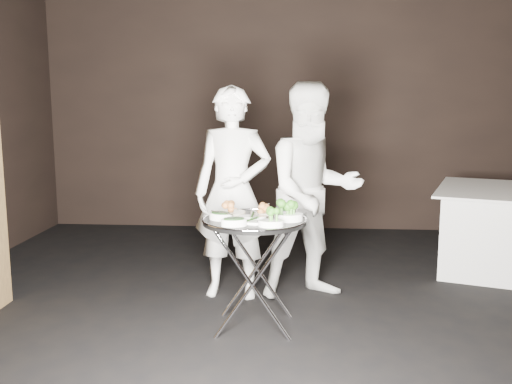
# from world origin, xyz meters

# --- Properties ---
(floor) EXTENTS (6.00, 7.00, 0.05)m
(floor) POSITION_xyz_m (0.00, 0.00, -0.03)
(floor) COLOR black
(floor) RESTS_ON ground
(wall_back) EXTENTS (6.00, 0.05, 3.00)m
(wall_back) POSITION_xyz_m (0.00, 3.52, 1.50)
(wall_back) COLOR black
(wall_back) RESTS_ON floor
(tray_stand) EXTENTS (0.52, 0.44, 0.77)m
(tray_stand) POSITION_xyz_m (-0.20, 0.30, 0.43)
(tray_stand) COLOR silver
(tray_stand) RESTS_ON floor
(serving_tray) EXTENTS (0.73, 0.73, 0.04)m
(serving_tray) POSITION_xyz_m (-0.20, 0.30, 0.78)
(serving_tray) COLOR black
(serving_tray) RESTS_ON tray_stand
(potato_plate_a) EXTENTS (0.20, 0.20, 0.07)m
(potato_plate_a) POSITION_xyz_m (-0.38, 0.46, 0.82)
(potato_plate_a) COLOR beige
(potato_plate_a) RESTS_ON serving_tray
(potato_plate_b) EXTENTS (0.18, 0.18, 0.07)m
(potato_plate_b) POSITION_xyz_m (-0.15, 0.50, 0.81)
(potato_plate_b) COLOR beige
(potato_plate_b) RESTS_ON serving_tray
(greens_bowl) EXTENTS (0.13, 0.13, 0.07)m
(greens_bowl) POSITION_xyz_m (0.04, 0.42, 0.82)
(greens_bowl) COLOR white
(greens_bowl) RESTS_ON serving_tray
(asparagus_plate_a) EXTENTS (0.19, 0.11, 0.04)m
(asparagus_plate_a) POSITION_xyz_m (-0.21, 0.31, 0.80)
(asparagus_plate_a) COLOR white
(asparagus_plate_a) RESTS_ON serving_tray
(asparagus_plate_b) EXTENTS (0.20, 0.17, 0.04)m
(asparagus_plate_b) POSITION_xyz_m (-0.22, 0.16, 0.80)
(asparagus_plate_b) COLOR white
(asparagus_plate_b) RESTS_ON serving_tray
(spinach_bowl_a) EXTENTS (0.20, 0.17, 0.07)m
(spinach_bowl_a) POSITION_xyz_m (-0.42, 0.26, 0.82)
(spinach_bowl_a) COLOR white
(spinach_bowl_a) RESTS_ON serving_tray
(spinach_bowl_b) EXTENTS (0.19, 0.15, 0.07)m
(spinach_bowl_b) POSITION_xyz_m (-0.31, 0.08, 0.82)
(spinach_bowl_b) COLOR white
(spinach_bowl_b) RESTS_ON serving_tray
(broccoli_bowl_a) EXTENTS (0.22, 0.17, 0.08)m
(broccoli_bowl_a) POSITION_xyz_m (0.04, 0.26, 0.82)
(broccoli_bowl_a) COLOR white
(broccoli_bowl_a) RESTS_ON serving_tray
(broccoli_bowl_b) EXTENTS (0.17, 0.12, 0.07)m
(broccoli_bowl_b) POSITION_xyz_m (-0.07, 0.08, 0.82)
(broccoli_bowl_b) COLOR white
(broccoli_bowl_b) RESTS_ON serving_tray
(serving_utensils) EXTENTS (0.59, 0.44, 0.01)m
(serving_utensils) POSITION_xyz_m (-0.18, 0.37, 0.84)
(serving_utensils) COLOR silver
(serving_utensils) RESTS_ON serving_tray
(waiter_left) EXTENTS (0.65, 0.46, 1.71)m
(waiter_left) POSITION_xyz_m (-0.42, 0.98, 0.86)
(waiter_left) COLOR white
(waiter_left) RESTS_ON floor
(waiter_right) EXTENTS (1.02, 0.91, 1.74)m
(waiter_right) POSITION_xyz_m (0.22, 1.00, 0.87)
(waiter_right) COLOR white
(waiter_right) RESTS_ON floor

